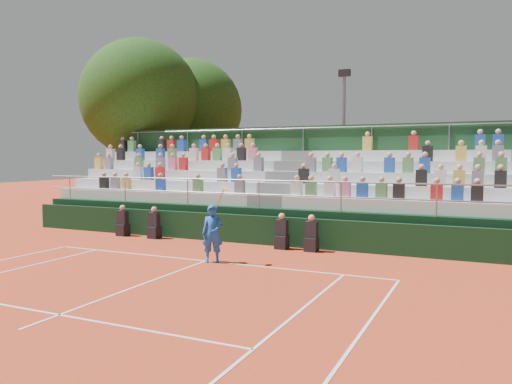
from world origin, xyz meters
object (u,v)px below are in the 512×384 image
at_px(tree_west, 140,99).
at_px(tree_east, 192,110).
at_px(floodlight_mast, 344,130).
at_px(tennis_player, 213,233).

relative_size(tree_west, tree_east, 1.07).
xyz_separation_m(tree_west, floodlight_mast, (11.22, 2.22, -1.92)).
bearing_deg(tree_east, floodlight_mast, -6.39).
bearing_deg(tree_east, tree_west, -111.78).
relative_size(tennis_player, tree_east, 0.25).
height_order(tree_east, floodlight_mast, tree_east).
height_order(tennis_player, tree_west, tree_west).
bearing_deg(floodlight_mast, tennis_player, -91.51).
bearing_deg(tree_west, tree_east, 68.22).
relative_size(tennis_player, floodlight_mast, 0.30).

